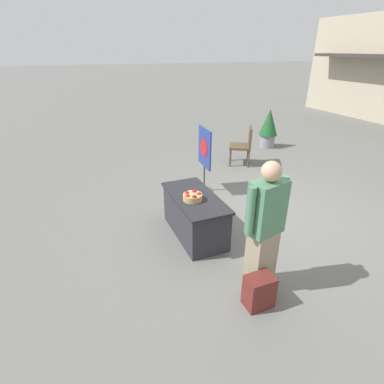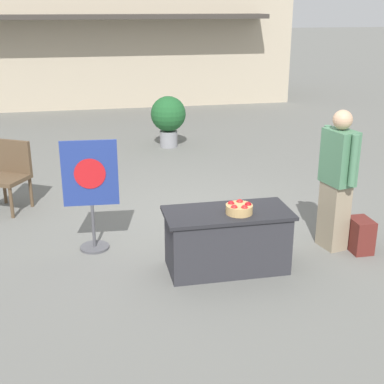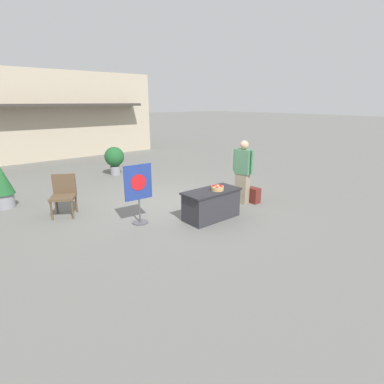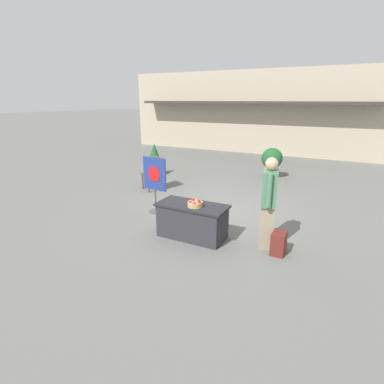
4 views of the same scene
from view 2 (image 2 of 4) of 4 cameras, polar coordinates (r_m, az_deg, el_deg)
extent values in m
plane|color=slate|center=(7.54, -0.66, -3.10)|extent=(120.00, 120.00, 0.00)
cube|color=#B7A88E|center=(17.62, -14.26, 16.20)|extent=(13.75, 3.94, 4.13)
cube|color=#38332D|center=(15.18, -14.73, 17.61)|extent=(11.69, 0.90, 0.12)
cube|color=#2D2D33|center=(6.12, 3.75, -5.31)|extent=(1.34, 0.63, 0.66)
cube|color=#242428|center=(5.98, 3.83, -2.25)|extent=(1.42, 0.67, 0.04)
cylinder|color=tan|center=(5.91, 5.05, -1.83)|extent=(0.30, 0.30, 0.10)
sphere|color=#A30F14|center=(5.91, 6.00, -1.43)|extent=(0.08, 0.08, 0.08)
sphere|color=red|center=(5.98, 5.10, -1.13)|extent=(0.08, 0.08, 0.08)
sphere|color=red|center=(5.93, 4.18, -1.31)|extent=(0.08, 0.08, 0.08)
sphere|color=red|center=(5.81, 4.52, -1.74)|extent=(0.08, 0.08, 0.08)
sphere|color=red|center=(5.82, 5.62, -1.76)|extent=(0.08, 0.08, 0.08)
cube|color=gray|center=(6.83, 14.87, -2.44)|extent=(0.30, 0.38, 0.84)
cube|color=#4C7F5B|center=(6.60, 15.43, 3.60)|extent=(0.34, 0.46, 0.66)
sphere|color=tan|center=(6.49, 15.78, 7.43)|extent=(0.23, 0.23, 0.23)
cylinder|color=#4C7F5B|center=(6.40, 16.87, 3.22)|extent=(0.09, 0.09, 0.61)
cylinder|color=#4C7F5B|center=(6.79, 14.10, 4.38)|extent=(0.09, 0.09, 0.61)
cube|color=maroon|center=(6.88, 17.50, -4.42)|extent=(0.24, 0.34, 0.42)
cylinder|color=#4C4C51|center=(6.82, -10.33, -5.80)|extent=(0.36, 0.36, 0.03)
cylinder|color=#4C4C51|center=(6.71, -10.47, -3.56)|extent=(0.04, 0.04, 0.55)
cube|color=navy|center=(6.48, -10.84, 1.97)|extent=(0.67, 0.08, 0.81)
cylinder|color=red|center=(6.46, -10.85, 1.92)|extent=(0.37, 0.03, 0.37)
cylinder|color=brown|center=(7.99, -18.71, -1.10)|extent=(0.05, 0.05, 0.45)
cylinder|color=brown|center=(8.34, -16.80, -0.03)|extent=(0.05, 0.05, 0.45)
cylinder|color=brown|center=(8.61, -19.36, 0.30)|extent=(0.05, 0.05, 0.45)
cube|color=brown|center=(8.22, -19.24, 1.32)|extent=(0.75, 0.75, 0.06)
cube|color=brown|center=(8.33, -18.44, 3.63)|extent=(0.51, 0.33, 0.49)
cylinder|color=gray|center=(11.46, -2.51, 5.69)|extent=(0.37, 0.37, 0.34)
sphere|color=#1E5628|center=(11.34, -2.55, 8.33)|extent=(0.74, 0.74, 0.74)
camera|label=1|loc=(6.56, 45.73, 13.30)|focal=28.00mm
camera|label=3|loc=(3.22, -92.58, -4.12)|focal=28.00mm
camera|label=4|loc=(4.14, 73.47, 3.21)|focal=28.00mm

